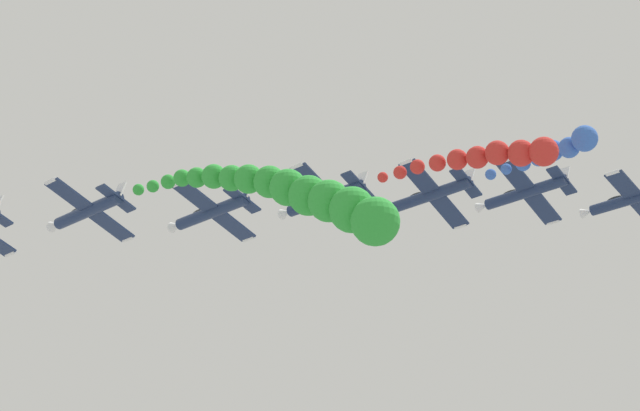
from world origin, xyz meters
name	(u,v)px	position (x,y,z in m)	size (l,w,h in m)	color
airplane_left_inner	(87,211)	(-16.96, 12.82, 80.90)	(9.19, 10.35, 3.47)	navy
smoke_trail_left_inner	(306,198)	(-16.19, -13.53, 74.70)	(3.82, 27.49, 11.82)	green
airplane_right_inner	(211,212)	(-8.04, 6.25, 81.69)	(9.24, 10.35, 3.39)	navy
airplane_left_outer	(324,199)	(-0.52, -0.99, 83.30)	(8.89, 10.35, 4.20)	navy
smoke_trail_left_outer	(495,156)	(0.74, -19.00, 82.29)	(3.76, 16.81, 3.45)	red
airplane_right_outer	(430,195)	(7.64, -7.15, 84.48)	(8.79, 10.35, 4.43)	navy
smoke_trail_right_outer	(559,149)	(6.38, -21.90, 84.01)	(3.56, 12.26, 2.41)	blue
airplane_trailing	(524,193)	(16.22, -12.30, 85.98)	(8.87, 10.35, 4.23)	navy
airplane_high_slot	(631,199)	(25.51, -18.84, 86.35)	(9.25, 10.35, 3.37)	navy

